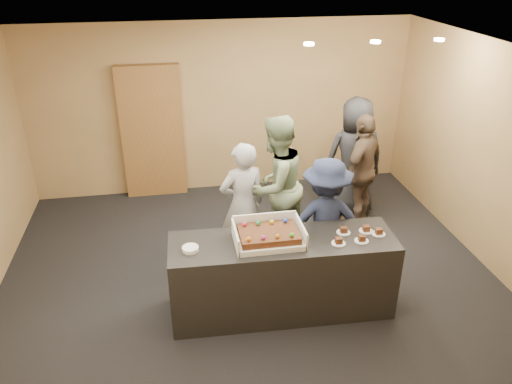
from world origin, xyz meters
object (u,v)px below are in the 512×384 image
Objects in this scene: person_navy_man at (325,221)px; person_dark_suit at (354,158)px; serving_counter at (282,276)px; plate_stack at (190,249)px; person_brown_extra at (362,170)px; sheet_cake at (269,234)px; storage_cabinet at (153,133)px; person_sage_man at (275,186)px; person_server_grey at (243,205)px; cake_box at (268,237)px.

person_dark_suit is at bearing -113.10° from person_navy_man.
person_navy_man is at bearing 62.50° from person_dark_suit.
plate_stack is (-0.97, -0.02, 0.47)m from serving_counter.
person_brown_extra is 0.32m from person_dark_suit.
sheet_cake reaches higher than serving_counter.
storage_cabinet is 12.45× the size of plate_stack.
plate_stack is 1.68m from person_navy_man.
storage_cabinet is 1.14× the size of person_sage_man.
storage_cabinet is 2.43m from person_server_grey.
sheet_cake is 2.66m from person_dark_suit.
cake_box is 0.46× the size of person_navy_man.
person_server_grey is at bearing -9.46° from person_sage_man.
person_dark_suit is (1.53, 2.05, 0.44)m from serving_counter.
plate_stack is 3.07m from person_brown_extra.
person_dark_suit is at bearing -131.79° from person_brown_extra.
person_server_grey is (0.70, 1.06, -0.11)m from plate_stack.
plate_stack is at bearing -8.70° from person_brown_extra.
person_navy_man is 1.53m from person_brown_extra.
person_dark_suit is at bearing 50.12° from cake_box.
serving_counter is 0.57m from sheet_cake.
storage_cabinet is at bearing -70.42° from person_brown_extra.
person_sage_man reaches higher than person_server_grey.
person_dark_suit is at bearing 39.60° from plate_stack.
person_sage_man reaches higher than person_brown_extra.
person_brown_extra is (2.90, -1.46, -0.23)m from storage_cabinet.
person_navy_man is at bearing 136.62° from person_server_grey.
cake_box is 0.43× the size of person_brown_extra.
person_brown_extra is (2.51, 1.76, -0.10)m from plate_stack.
person_sage_man is at bearing 47.96° from plate_stack.
person_sage_man is (1.15, 1.28, 0.00)m from plate_stack.
serving_counter is at bearing 0.00° from sheet_cake.
plate_stack is at bearing 12.91° from person_sage_man.
serving_counter is at bearing -66.95° from storage_cabinet.
cake_box is 0.44× the size of person_server_grey.
person_brown_extra reaches higher than serving_counter.
person_server_grey is 1.04m from person_navy_man.
person_brown_extra is at bearing 45.15° from cake_box.
person_brown_extra is at bearing 45.59° from sheet_cake.
serving_counter is at bearing 56.31° from person_dark_suit.
person_dark_suit reaches higher than person_brown_extra.
person_dark_suit reaches higher than plate_stack.
plate_stack is 1.28m from person_server_grey.
person_server_grey reaches higher than cake_box.
person_brown_extra reaches higher than plate_stack.
person_brown_extra is (1.70, 1.73, -0.17)m from sheet_cake.
cake_box is (1.20, -3.17, -0.10)m from storage_cabinet.
person_dark_suit is (1.80, 1.01, 0.08)m from person_server_grey.
person_brown_extra is (1.54, 1.73, 0.38)m from serving_counter.
cake_box is 0.93m from person_navy_man.
storage_cabinet is at bearing -46.11° from person_navy_man.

